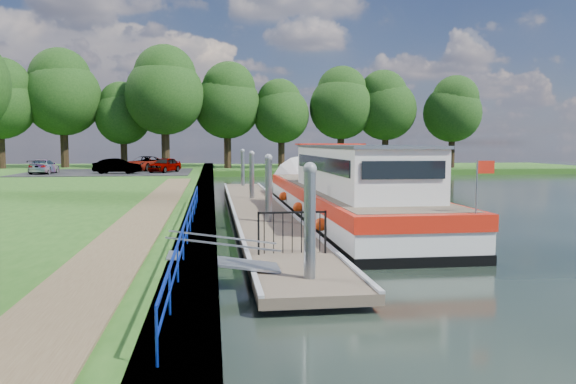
{
  "coord_description": "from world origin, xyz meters",
  "views": [
    {
      "loc": [
        -2.09,
        -12.43,
        3.36
      ],
      "look_at": [
        0.9,
        9.71,
        1.4
      ],
      "focal_mm": 35.0,
      "sensor_mm": 36.0,
      "label": 1
    }
  ],
  "objects": [
    {
      "name": "footpath",
      "position": [
        -4.4,
        8.0,
        0.8
      ],
      "size": [
        1.6,
        40.0,
        0.05
      ],
      "primitive_type": "cube",
      "color": "brown",
      "rests_on": "riverbank"
    },
    {
      "name": "horizon_trees",
      "position": [
        -1.61,
        48.68,
        7.95
      ],
      "size": [
        54.38,
        10.03,
        12.87
      ],
      "color": "#332316",
      "rests_on": "ground"
    },
    {
      "name": "bank_edge",
      "position": [
        -2.55,
        15.0,
        0.39
      ],
      "size": [
        1.1,
        90.0,
        0.78
      ],
      "primitive_type": "cube",
      "color": "#473D2D",
      "rests_on": "ground"
    },
    {
      "name": "car_d",
      "position": [
        -8.18,
        39.77,
        1.49
      ],
      "size": [
        3.82,
        5.18,
        1.31
      ],
      "primitive_type": "imported",
      "rotation": [
        0.0,
        0.0,
        -0.4
      ],
      "color": "#999999",
      "rests_on": "carpark"
    },
    {
      "name": "gate_panel",
      "position": [
        -0.0,
        2.2,
        1.15
      ],
      "size": [
        1.85,
        0.05,
        1.15
      ],
      "color": "black",
      "rests_on": "ground"
    },
    {
      "name": "ground",
      "position": [
        0.0,
        0.0,
        0.0
      ],
      "size": [
        160.0,
        160.0,
        0.0
      ],
      "primitive_type": "plane",
      "color": "black",
      "rests_on": "ground"
    },
    {
      "name": "car_a",
      "position": [
        -6.15,
        36.92,
        1.47
      ],
      "size": [
        2.93,
        4.02,
        1.27
      ],
      "primitive_type": "imported",
      "rotation": [
        0.0,
        0.0,
        -0.43
      ],
      "color": "#999999",
      "rests_on": "carpark"
    },
    {
      "name": "car_c",
      "position": [
        -15.82,
        35.89,
        1.42
      ],
      "size": [
        1.65,
        4.04,
        1.17
      ],
      "primitive_type": "imported",
      "rotation": [
        0.0,
        0.0,
        3.14
      ],
      "color": "#999999",
      "rests_on": "carpark"
    },
    {
      "name": "pontoon",
      "position": [
        0.0,
        13.0,
        0.18
      ],
      "size": [
        2.5,
        30.0,
        0.56
      ],
      "color": "brown",
      "rests_on": "ground"
    },
    {
      "name": "mooring_piles",
      "position": [
        0.0,
        13.0,
        1.28
      ],
      "size": [
        0.3,
        27.3,
        3.55
      ],
      "color": "gray",
      "rests_on": "ground"
    },
    {
      "name": "barge",
      "position": [
        3.6,
        12.19,
        1.09
      ],
      "size": [
        4.36,
        21.15,
        4.78
      ],
      "color": "black",
      "rests_on": "ground"
    },
    {
      "name": "blue_fence",
      "position": [
        -2.75,
        3.0,
        1.31
      ],
      "size": [
        0.04,
        18.04,
        0.72
      ],
      "color": "#0C2DBF",
      "rests_on": "riverbank"
    },
    {
      "name": "carpark",
      "position": [
        -11.0,
        38.0,
        0.81
      ],
      "size": [
        14.0,
        12.0,
        0.06
      ],
      "primitive_type": "cube",
      "color": "black",
      "rests_on": "riverbank"
    },
    {
      "name": "far_bank",
      "position": [
        12.0,
        52.0,
        0.3
      ],
      "size": [
        60.0,
        18.0,
        0.6
      ],
      "primitive_type": "cube",
      "color": "#255117",
      "rests_on": "ground"
    },
    {
      "name": "car_b",
      "position": [
        -9.84,
        35.12,
        1.45
      ],
      "size": [
        3.91,
        1.86,
        1.24
      ],
      "primitive_type": "imported",
      "rotation": [
        0.0,
        0.0,
        1.42
      ],
      "color": "#999999",
      "rests_on": "carpark"
    },
    {
      "name": "gangway",
      "position": [
        -1.85,
        0.5,
        0.63
      ],
      "size": [
        2.58,
        1.0,
        0.92
      ],
      "color": "#A5A8AD",
      "rests_on": "ground"
    }
  ]
}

